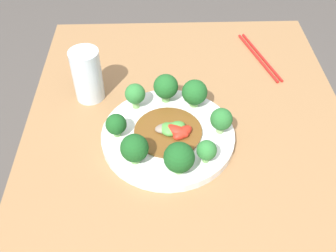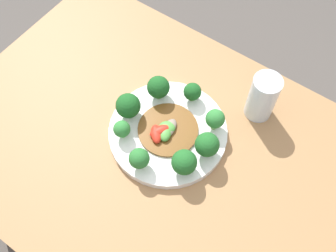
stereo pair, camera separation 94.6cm
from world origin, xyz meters
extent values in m
plane|color=#4C4742|center=(0.00, 0.00, 0.00)|extent=(8.00, 8.00, 0.00)
cube|color=olive|center=(0.00, 0.00, 0.36)|extent=(1.00, 0.73, 0.72)
cylinder|color=white|center=(0.02, 0.05, 0.73)|extent=(0.28, 0.28, 0.02)
cylinder|color=#7AAD5B|center=(0.11, 0.12, 0.75)|extent=(0.02, 0.02, 0.02)
sphere|color=#2D7533|center=(0.11, 0.12, 0.78)|extent=(0.05, 0.05, 0.05)
cylinder|color=#70A356|center=(-0.08, 0.03, 0.75)|extent=(0.02, 0.02, 0.01)
sphere|color=#19511E|center=(-0.08, 0.03, 0.78)|extent=(0.06, 0.06, 0.06)
cylinder|color=#89B76B|center=(0.02, -0.06, 0.75)|extent=(0.02, 0.02, 0.02)
sphere|color=#286B2D|center=(0.02, -0.06, 0.77)|extent=(0.05, 0.05, 0.05)
cylinder|color=#70A356|center=(-0.05, 0.11, 0.75)|extent=(0.02, 0.02, 0.02)
sphere|color=#19511E|center=(-0.05, 0.11, 0.78)|extent=(0.06, 0.06, 0.06)
cylinder|color=#7AAD5B|center=(0.11, -0.02, 0.75)|extent=(0.02, 0.02, 0.01)
sphere|color=#1E5B23|center=(0.11, -0.02, 0.78)|extent=(0.06, 0.06, 0.06)
cylinder|color=#70A356|center=(0.02, 0.15, 0.75)|extent=(0.02, 0.02, 0.01)
sphere|color=#19511E|center=(0.02, 0.15, 0.77)|extent=(0.04, 0.04, 0.04)
cylinder|color=#70A356|center=(0.13, 0.05, 0.75)|extent=(0.02, 0.02, 0.02)
sphere|color=#1E5B23|center=(0.13, 0.05, 0.78)|extent=(0.06, 0.06, 0.06)
cylinder|color=#70A356|center=(-0.06, -0.03, 0.75)|extent=(0.01, 0.01, 0.01)
sphere|color=#2D7533|center=(-0.06, -0.03, 0.77)|extent=(0.04, 0.04, 0.04)
cylinder|color=brown|center=(0.02, 0.05, 0.74)|extent=(0.14, 0.14, 0.01)
ellipsoid|color=red|center=(0.01, 0.02, 0.75)|extent=(0.05, 0.05, 0.02)
ellipsoid|color=red|center=(0.01, 0.03, 0.75)|extent=(0.05, 0.06, 0.02)
ellipsoid|color=gray|center=(0.02, 0.04, 0.75)|extent=(0.04, 0.06, 0.02)
ellipsoid|color=#4C933D|center=(0.03, 0.03, 0.75)|extent=(0.04, 0.05, 0.02)
ellipsoid|color=#4C933D|center=(0.02, 0.04, 0.75)|extent=(0.05, 0.05, 0.02)
cylinder|color=silver|center=(0.17, 0.23, 0.78)|extent=(0.07, 0.07, 0.13)
camera|label=1|loc=(-0.56, 0.06, 1.34)|focal=42.00mm
camera|label=2|loc=(0.28, -0.32, 1.56)|focal=42.00mm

